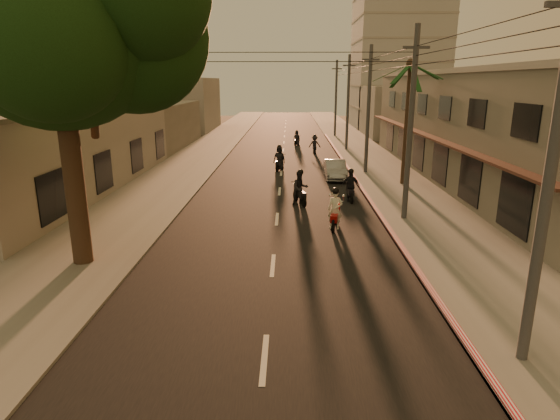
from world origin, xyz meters
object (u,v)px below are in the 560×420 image
at_px(scooter_mid_b, 350,187).
at_px(scooter_red, 335,211).
at_px(scooter_far_c, 297,138).
at_px(scooter_far_b, 315,145).
at_px(scooter_mid_a, 300,189).
at_px(parked_car, 335,170).
at_px(palm_tree, 410,71).
at_px(scooter_far_a, 279,159).
at_px(broadleaf_tree, 69,20).

bearing_deg(scooter_mid_b, scooter_red, -105.70).
xyz_separation_m(scooter_mid_b, scooter_far_c, (-2.65, 23.93, -0.11)).
distance_m(scooter_mid_b, scooter_far_b, 18.24).
height_order(scooter_red, scooter_mid_a, scooter_mid_a).
bearing_deg(parked_car, scooter_far_b, 94.22).
distance_m(scooter_mid_b, parked_car, 6.30).
xyz_separation_m(palm_tree, parked_car, (-4.21, 2.02, -6.50)).
bearing_deg(parked_car, scooter_red, -95.14).
distance_m(scooter_far_a, scooter_far_b, 9.36).
height_order(scooter_mid_a, scooter_mid_b, scooter_mid_a).
height_order(palm_tree, scooter_far_a, palm_tree).
xyz_separation_m(palm_tree, scooter_far_b, (-5.03, 13.93, -6.34)).
distance_m(scooter_far_b, parked_car, 11.94).
bearing_deg(scooter_red, scooter_far_b, 100.92).
distance_m(scooter_red, scooter_mid_a, 4.58).
bearing_deg(scooter_mid_a, scooter_far_c, 71.93).
distance_m(scooter_mid_a, scooter_far_b, 19.15).
height_order(scooter_red, parked_car, scooter_red).
relative_size(broadleaf_tree, scooter_far_a, 6.19).
bearing_deg(scooter_far_b, scooter_mid_b, -87.23).
xyz_separation_m(scooter_mid_b, parked_car, (-0.25, 6.30, -0.19)).
relative_size(scooter_red, scooter_far_a, 1.00).
xyz_separation_m(scooter_red, scooter_far_c, (-1.31, 29.12, -0.13)).
xyz_separation_m(scooter_far_b, scooter_far_c, (-1.59, 5.72, -0.08)).
bearing_deg(palm_tree, scooter_mid_b, -132.85).
relative_size(broadleaf_tree, palm_tree, 1.48).
height_order(scooter_red, scooter_mid_b, scooter_red).
bearing_deg(palm_tree, scooter_far_a, 147.93).
distance_m(broadleaf_tree, palm_tree, 20.18).
bearing_deg(broadleaf_tree, scooter_red, 25.27).
bearing_deg(scooter_mid_b, parked_car, 91.09).
distance_m(broadleaf_tree, scooter_far_a, 21.42).
relative_size(scooter_mid_b, scooter_far_c, 1.19).
height_order(broadleaf_tree, scooter_mid_a, broadleaf_tree).
xyz_separation_m(broadleaf_tree, scooter_far_a, (6.46, 18.96, -7.59)).
bearing_deg(scooter_far_a, scooter_far_b, 84.12).
bearing_deg(scooter_mid_b, scooter_mid_a, -164.35).
height_order(scooter_red, scooter_far_c, scooter_red).
height_order(scooter_mid_b, scooter_far_c, scooter_mid_b).
xyz_separation_m(scooter_mid_a, scooter_far_a, (-1.34, 10.24, -0.02)).
bearing_deg(palm_tree, parked_car, 154.37).
relative_size(broadleaf_tree, scooter_mid_b, 6.36).
height_order(broadleaf_tree, scooter_far_c, broadleaf_tree).
relative_size(scooter_red, scooter_far_b, 1.08).
xyz_separation_m(palm_tree, scooter_red, (-5.31, -9.47, -6.29)).
relative_size(scooter_mid_a, scooter_far_c, 1.24).
relative_size(scooter_mid_b, scooter_far_b, 1.05).
bearing_deg(scooter_red, scooter_mid_b, 87.08).
xyz_separation_m(scooter_red, scooter_mid_b, (1.35, 5.19, -0.03)).
bearing_deg(scooter_far_a, palm_tree, -18.48).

